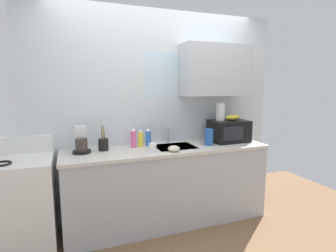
{
  "coord_description": "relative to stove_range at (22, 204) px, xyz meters",
  "views": [
    {
      "loc": [
        -1.05,
        -2.8,
        1.6
      ],
      "look_at": [
        0.0,
        0.0,
        1.15
      ],
      "focal_mm": 28.51,
      "sensor_mm": 36.0,
      "label": 1
    }
  ],
  "objects": [
    {
      "name": "kitchen_wall_assembly",
      "position": [
        1.64,
        0.31,
        0.89
      ],
      "size": [
        3.12,
        0.42,
        2.5
      ],
      "color": "silver",
      "rests_on": "ground"
    },
    {
      "name": "small_bowl",
      "position": [
        1.51,
        -0.2,
        0.47
      ],
      "size": [
        0.13,
        0.13,
        0.06
      ],
      "primitive_type": "ellipsoid",
      "color": "beige",
      "rests_on": "counter_unit"
    },
    {
      "name": "cereal_canister",
      "position": [
        2.02,
        -0.05,
        0.54
      ],
      "size": [
        0.1,
        0.1,
        0.19
      ],
      "primitive_type": "cylinder",
      "color": "#2659A5",
      "rests_on": "counter_unit"
    },
    {
      "name": "dish_soap_bottle_blue",
      "position": [
        1.33,
        0.17,
        0.54
      ],
      "size": [
        0.06,
        0.06,
        0.21
      ],
      "color": "blue",
      "rests_on": "counter_unit"
    },
    {
      "name": "sink_faucet",
      "position": [
        1.61,
        0.24,
        0.54
      ],
      "size": [
        0.03,
        0.03,
        0.19
      ],
      "primitive_type": "cylinder",
      "color": "#B2B5BA",
      "rests_on": "counter_unit"
    },
    {
      "name": "microwave",
      "position": [
        2.36,
        0.04,
        0.58
      ],
      "size": [
        0.46,
        0.35,
        0.27
      ],
      "color": "black",
      "rests_on": "counter_unit"
    },
    {
      "name": "utensil_crock",
      "position": [
        0.81,
        0.12,
        0.51
      ],
      "size": [
        0.11,
        0.11,
        0.29
      ],
      "color": "black",
      "rests_on": "counter_unit"
    },
    {
      "name": "dish_soap_bottle_pink",
      "position": [
        1.15,
        0.15,
        0.55
      ],
      "size": [
        0.06,
        0.06,
        0.22
      ],
      "color": "#E55999",
      "rests_on": "counter_unit"
    },
    {
      "name": "coffee_maker",
      "position": [
        0.58,
        0.1,
        0.55
      ],
      "size": [
        0.19,
        0.21,
        0.28
      ],
      "color": "black",
      "rests_on": "counter_unit"
    },
    {
      "name": "stove_range",
      "position": [
        0.0,
        0.0,
        0.0
      ],
      "size": [
        0.6,
        0.6,
        1.08
      ],
      "color": "white",
      "rests_on": "ground"
    },
    {
      "name": "banana_bunch",
      "position": [
        2.41,
        0.05,
        0.75
      ],
      "size": [
        0.2,
        0.11,
        0.07
      ],
      "primitive_type": "ellipsoid",
      "color": "gold",
      "rests_on": "microwave"
    },
    {
      "name": "mug_white",
      "position": [
        1.29,
        -0.14,
        0.49
      ],
      "size": [
        0.08,
        0.08,
        0.09
      ],
      "primitive_type": "cylinder",
      "color": "white",
      "rests_on": "counter_unit"
    },
    {
      "name": "dish_soap_bottle_yellow",
      "position": [
        1.24,
        0.14,
        0.54
      ],
      "size": [
        0.06,
        0.06,
        0.21
      ],
      "color": "yellow",
      "rests_on": "counter_unit"
    },
    {
      "name": "paper_towel_roll",
      "position": [
        2.26,
        0.1,
        0.82
      ],
      "size": [
        0.11,
        0.11,
        0.22
      ],
      "primitive_type": "cylinder",
      "color": "white",
      "rests_on": "microwave"
    },
    {
      "name": "counter_unit",
      "position": [
        1.52,
        -0.0,
        0.0
      ],
      "size": [
        2.35,
        0.63,
        0.9
      ],
      "color": "#B2B7BC",
      "rests_on": "ground"
    }
  ]
}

